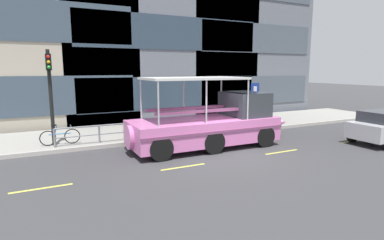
{
  "coord_description": "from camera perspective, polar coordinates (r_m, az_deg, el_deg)",
  "views": [
    {
      "loc": [
        -7.06,
        -11.27,
        3.63
      ],
      "look_at": [
        -0.8,
        1.41,
        1.3
      ],
      "focal_mm": 29.0,
      "sensor_mm": 36.0,
      "label": 1
    }
  ],
  "objects": [
    {
      "name": "traffic_light_pole",
      "position": [
        15.18,
        -24.62,
        5.29
      ],
      "size": [
        0.24,
        0.46,
        4.3
      ],
      "color": "black",
      "rests_on": "sidewalk"
    },
    {
      "name": "leaned_bicycle",
      "position": [
        15.49,
        -23.08,
        -2.85
      ],
      "size": [
        1.74,
        0.46,
        0.96
      ],
      "color": "black",
      "rests_on": "sidewalk"
    },
    {
      "name": "pedestrian_near_bow",
      "position": [
        18.9,
        7.75,
        1.9
      ],
      "size": [
        0.28,
        0.47,
        1.7
      ],
      "color": "#47423D",
      "rests_on": "sidewalk"
    },
    {
      "name": "lane_centreline",
      "position": [
        12.9,
        8.2,
        -7.07
      ],
      "size": [
        25.8,
        0.12,
        0.01
      ],
      "color": "#DBD64C",
      "rests_on": "ground_plane"
    },
    {
      "name": "sidewalk",
      "position": [
        18.63,
        -3.52,
        -1.62
      ],
      "size": [
        32.0,
        4.8,
        0.18
      ],
      "primitive_type": "cube",
      "color": "#99968E",
      "rests_on": "ground_plane"
    },
    {
      "name": "ground_plane",
      "position": [
        13.78,
        5.6,
        -5.95
      ],
      "size": [
        120.0,
        120.0,
        0.0
      ],
      "primitive_type": "plane",
      "color": "#3D3D3F"
    },
    {
      "name": "curb_guardrail",
      "position": [
        16.26,
        -3.12,
        -0.81
      ],
      "size": [
        11.73,
        0.09,
        0.87
      ],
      "color": "gray",
      "rests_on": "sidewalk"
    },
    {
      "name": "duck_tour_boat",
      "position": [
        14.65,
        3.99,
        -0.73
      ],
      "size": [
        8.65,
        2.68,
        3.27
      ],
      "color": "pink",
      "rests_on": "ground_plane"
    },
    {
      "name": "parking_sign",
      "position": [
        19.12,
        11.41,
        4.18
      ],
      "size": [
        0.6,
        0.12,
        2.63
      ],
      "color": "#4C4F54",
      "rests_on": "sidewalk"
    },
    {
      "name": "curb_edge",
      "position": [
        16.4,
        -0.14,
        -3.11
      ],
      "size": [
        32.0,
        0.18,
        0.18
      ],
      "primitive_type": "cube",
      "color": "#B2ADA3",
      "rests_on": "ground_plane"
    }
  ]
}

